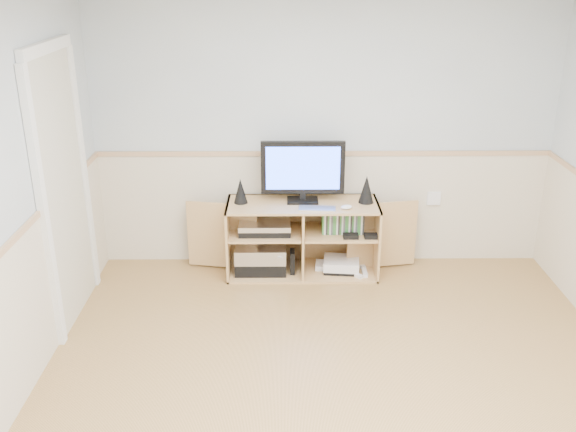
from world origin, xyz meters
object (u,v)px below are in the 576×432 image
Objects in this scene: media_cabinet at (302,235)px; game_consoles at (340,265)px; keyboard at (317,209)px; monitor at (303,169)px.

media_cabinet is 0.43m from game_consoles.
keyboard is 0.68× the size of game_consoles.
game_consoles is (0.22, 0.13, -0.59)m from keyboard.
media_cabinet is at bearing 125.17° from keyboard.
monitor is at bearing -90.00° from media_cabinet.
monitor is at bearing 126.37° from keyboard.
media_cabinet is 0.40m from keyboard.
monitor is 1.56× the size of game_consoles.
game_consoles is (0.34, -0.07, -0.26)m from media_cabinet.
monitor reaches higher than media_cabinet.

